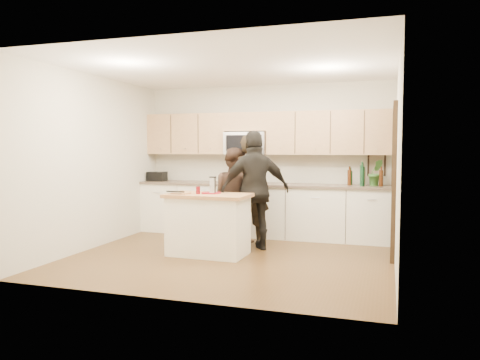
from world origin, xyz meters
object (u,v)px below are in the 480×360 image
(island, at_px, (208,224))
(toaster, at_px, (157,176))
(woman_center, at_px, (234,195))
(woman_right, at_px, (255,190))
(woman_left, at_px, (249,189))

(island, height_order, toaster, toaster)
(woman_center, xyz_separation_m, woman_right, (0.47, -0.40, 0.13))
(woman_right, bearing_deg, toaster, -57.52)
(island, distance_m, woman_right, 0.91)
(island, distance_m, woman_center, 1.01)
(island, relative_size, woman_left, 0.68)
(island, xyz_separation_m, toaster, (-1.69, 1.65, 0.57))
(woman_right, bearing_deg, woman_center, -71.72)
(island, height_order, woman_right, woman_right)
(island, distance_m, woman_left, 1.08)
(toaster, xyz_separation_m, woman_left, (2.05, -0.73, -0.13))
(island, height_order, woman_center, woman_center)
(island, height_order, woman_left, woman_left)
(woman_left, bearing_deg, woman_right, 116.99)
(woman_left, distance_m, woman_right, 0.42)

